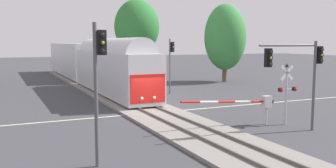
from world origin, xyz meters
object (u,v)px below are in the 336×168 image
(traffic_signal_near_left, at_px, (99,71))
(traffic_signal_far_side, at_px, (171,57))
(commuter_train, at_px, (89,61))
(elm_centre_background, at_px, (137,27))
(crossing_gate_near, at_px, (256,102))
(crossing_signal_mast, at_px, (287,87))
(traffic_signal_near_right, at_px, (300,64))
(maple_right_background, at_px, (225,37))

(traffic_signal_near_left, distance_m, traffic_signal_far_side, 21.78)
(commuter_train, relative_size, elm_centre_background, 3.78)
(crossing_gate_near, xyz_separation_m, crossing_signal_mast, (1.87, -0.57, 0.89))
(crossing_signal_mast, xyz_separation_m, elm_centre_background, (1.98, 32.26, 4.91))
(crossing_signal_mast, distance_m, elm_centre_background, 32.69)
(crossing_gate_near, bearing_deg, traffic_signal_near_right, -65.28)
(crossing_gate_near, bearing_deg, maple_right_background, 60.83)
(commuter_train, distance_m, maple_right_background, 17.48)
(commuter_train, xyz_separation_m, elm_centre_background, (8.09, 5.12, 4.45))
(traffic_signal_near_left, relative_size, traffic_signal_near_right, 1.14)
(crossing_gate_near, height_order, crossing_signal_mast, crossing_signal_mast)
(traffic_signal_far_side, xyz_separation_m, traffic_signal_near_right, (-0.19, -17.29, 0.25))
(traffic_signal_near_left, bearing_deg, commuter_train, 78.13)
(crossing_gate_near, relative_size, maple_right_background, 0.65)
(maple_right_background, bearing_deg, elm_centre_background, 132.43)
(traffic_signal_near_left, xyz_separation_m, traffic_signal_far_side, (11.82, 18.29, -0.29))
(traffic_signal_far_side, xyz_separation_m, maple_right_background, (11.16, 7.39, 2.10))
(maple_right_background, bearing_deg, traffic_signal_far_side, -146.50)
(traffic_signal_near_right, xyz_separation_m, elm_centre_background, (2.75, 34.07, 3.35))
(crossing_gate_near, height_order, maple_right_background, maple_right_background)
(traffic_signal_near_right, bearing_deg, crossing_gate_near, 114.72)
(commuter_train, distance_m, traffic_signal_far_side, 12.94)
(traffic_signal_near_right, bearing_deg, maple_right_background, 65.30)
(maple_right_background, bearing_deg, crossing_gate_near, -119.17)
(traffic_signal_far_side, relative_size, elm_centre_background, 0.49)
(crossing_gate_near, xyz_separation_m, elm_centre_background, (3.85, 31.69, 5.80))
(traffic_signal_near_left, height_order, elm_centre_background, elm_centre_background)
(crossing_gate_near, distance_m, crossing_signal_mast, 2.14)
(crossing_signal_mast, height_order, maple_right_background, maple_right_background)
(crossing_gate_near, xyz_separation_m, traffic_signal_near_right, (1.10, -2.38, 2.45))
(commuter_train, distance_m, crossing_signal_mast, 27.82)
(traffic_signal_far_side, bearing_deg, crossing_gate_near, -94.93)
(traffic_signal_far_side, distance_m, elm_centre_background, 17.36)
(crossing_gate_near, bearing_deg, commuter_train, 99.07)
(crossing_gate_near, distance_m, elm_centre_background, 32.45)
(commuter_train, height_order, traffic_signal_near_left, traffic_signal_near_left)
(traffic_signal_near_left, relative_size, traffic_signal_far_side, 1.08)
(crossing_gate_near, bearing_deg, crossing_signal_mast, -16.92)
(crossing_gate_near, distance_m, traffic_signal_near_right, 3.59)
(crossing_gate_near, height_order, traffic_signal_near_right, traffic_signal_near_right)
(crossing_signal_mast, relative_size, traffic_signal_far_side, 0.70)
(commuter_train, xyz_separation_m, crossing_gate_near, (4.24, -26.57, -1.35))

